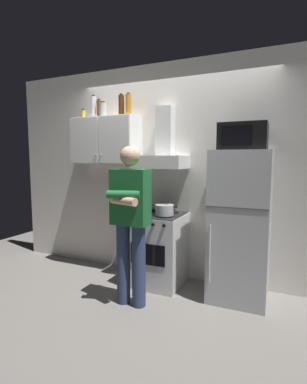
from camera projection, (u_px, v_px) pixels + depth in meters
The scene contains 15 objects.
ground_plane at pixel (153, 292), 3.35m from camera, with size 7.00×7.00×0.00m, color slate.
back_wall_tiled at pixel (172, 172), 3.74m from camera, with size 4.80×0.10×2.70m, color silver.
upper_cabinet at pixel (106, 141), 3.84m from camera, with size 0.90×0.37×0.60m.
stove_oven at pixel (158, 248), 3.55m from camera, with size 0.60×0.62×0.87m.
range_hood at pixel (162, 152), 3.53m from camera, with size 0.60×0.44×0.75m.
refrigerator at pixel (240, 226), 3.12m from camera, with size 0.60×0.62×1.60m.
microwave at pixel (243, 137), 3.04m from camera, with size 0.48×0.37×0.28m.
person_standing at pixel (130, 220), 2.96m from camera, with size 0.38×0.33×1.64m.
cooking_pot at pixel (165, 210), 3.33m from camera, with size 0.31×0.21×0.12m.
bottle_rum_dark at pixel (121, 106), 3.68m from camera, with size 0.07×0.07×0.28m.
bottle_vodka_clear at pixel (94, 108), 3.91m from camera, with size 0.07×0.07×0.31m.
bottle_spice_jar at pixel (83, 114), 3.93m from camera, with size 0.05×0.05×0.13m.
bottle_beer_brown at pixel (99, 109), 3.87m from camera, with size 0.06×0.06×0.25m.
bottle_liquor_amber at pixel (129, 105), 3.64m from camera, with size 0.07×0.07×0.28m.
bottle_canister_steel at pixel (103, 110), 3.77m from camera, with size 0.09×0.09×0.20m.
Camera 1 is at (1.30, -2.93, 1.51)m, focal length 27.38 mm.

